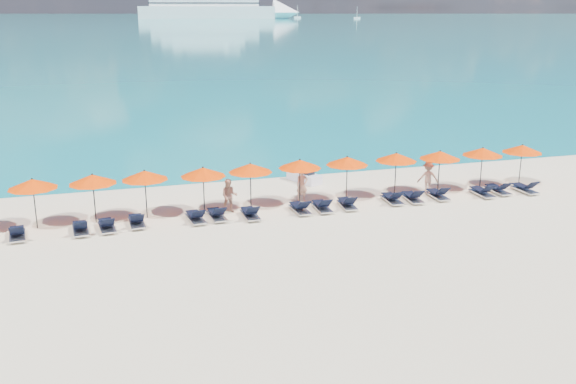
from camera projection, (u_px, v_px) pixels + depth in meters
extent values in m
plane|color=beige|center=(308.00, 239.00, 26.77)|extent=(1400.00, 1400.00, 0.00)
cube|color=#1FA9B2|center=(99.00, 17.00, 634.67)|extent=(1600.00, 1300.00, 0.01)
cube|color=white|center=(207.00, 13.00, 545.64)|extent=(115.74, 36.28, 10.36)
cone|color=white|center=(286.00, 12.00, 555.48)|extent=(25.73, 25.73, 22.79)
cube|color=white|center=(204.00, 1.00, 542.76)|extent=(92.74, 30.05, 8.29)
cube|color=black|center=(204.00, 3.00, 543.19)|extent=(93.89, 30.41, 0.93)
cube|color=white|center=(357.00, 18.00, 548.94)|extent=(5.60, 1.87, 1.49)
cylinder|color=white|center=(357.00, 12.00, 547.60)|extent=(0.34, 0.34, 9.33)
cube|color=white|center=(297.00, 17.00, 575.34)|extent=(6.13, 2.04, 1.63)
cylinder|color=white|center=(297.00, 11.00, 573.87)|extent=(0.37, 0.37, 10.21)
cube|color=white|center=(304.00, 177.00, 35.37)|extent=(1.56, 2.31, 0.50)
cube|color=black|center=(306.00, 172.00, 35.13)|extent=(0.75, 1.00, 0.32)
cylinder|color=black|center=(298.00, 167.00, 35.64)|extent=(0.48, 0.23, 0.05)
imported|color=#DEA386|center=(302.00, 185.00, 31.73)|extent=(0.61, 0.42, 1.63)
imported|color=#DEA386|center=(229.00, 196.00, 30.01)|extent=(0.87, 0.62, 1.61)
imported|color=#DEA386|center=(428.00, 177.00, 33.20)|extent=(1.17, 0.81, 1.65)
cylinder|color=black|center=(35.00, 204.00, 27.73)|extent=(0.05, 0.05, 2.20)
cone|color=#F73C00|center=(32.00, 184.00, 27.48)|extent=(2.10, 2.10, 0.42)
sphere|color=black|center=(32.00, 179.00, 27.42)|extent=(0.08, 0.08, 0.08)
cylinder|color=black|center=(94.00, 199.00, 28.48)|extent=(0.05, 0.05, 2.20)
cone|color=#F73C00|center=(93.00, 179.00, 28.22)|extent=(2.10, 2.10, 0.42)
sphere|color=black|center=(92.00, 174.00, 28.16)|extent=(0.08, 0.08, 0.08)
cylinder|color=black|center=(146.00, 195.00, 29.15)|extent=(0.05, 0.05, 2.20)
cone|color=#F73C00|center=(145.00, 175.00, 28.89)|extent=(2.10, 2.10, 0.42)
sphere|color=black|center=(144.00, 170.00, 28.83)|extent=(0.08, 0.08, 0.08)
cylinder|color=black|center=(204.00, 191.00, 29.70)|extent=(0.05, 0.05, 2.20)
cone|color=#F73C00|center=(203.00, 172.00, 29.45)|extent=(2.10, 2.10, 0.42)
sphere|color=black|center=(203.00, 167.00, 29.39)|extent=(0.08, 0.08, 0.08)
cylinder|color=black|center=(251.00, 187.00, 30.44)|extent=(0.05, 0.05, 2.20)
cone|color=#F73C00|center=(250.00, 168.00, 30.19)|extent=(2.10, 2.10, 0.42)
sphere|color=black|center=(250.00, 163.00, 30.13)|extent=(0.08, 0.08, 0.08)
cylinder|color=black|center=(300.00, 182.00, 31.21)|extent=(0.05, 0.05, 2.20)
cone|color=#F73C00|center=(300.00, 164.00, 30.95)|extent=(2.10, 2.10, 0.42)
sphere|color=black|center=(300.00, 159.00, 30.89)|extent=(0.08, 0.08, 0.08)
cylinder|color=black|center=(347.00, 179.00, 31.82)|extent=(0.05, 0.05, 2.20)
cone|color=#F73C00|center=(347.00, 161.00, 31.57)|extent=(2.10, 2.10, 0.42)
sphere|color=black|center=(347.00, 157.00, 31.51)|extent=(0.08, 0.08, 0.08)
cylinder|color=black|center=(395.00, 175.00, 32.63)|extent=(0.05, 0.05, 2.20)
cone|color=#F73C00|center=(396.00, 157.00, 32.38)|extent=(2.10, 2.10, 0.42)
sphere|color=black|center=(396.00, 153.00, 32.32)|extent=(0.08, 0.08, 0.08)
cylinder|color=black|center=(439.00, 172.00, 33.08)|extent=(0.05, 0.05, 2.20)
cone|color=#F73C00|center=(440.00, 155.00, 32.82)|extent=(2.10, 2.10, 0.42)
sphere|color=black|center=(440.00, 151.00, 32.76)|extent=(0.08, 0.08, 0.08)
cylinder|color=black|center=(481.00, 169.00, 33.84)|extent=(0.05, 0.05, 2.20)
cone|color=#F73C00|center=(483.00, 152.00, 33.59)|extent=(2.10, 2.10, 0.42)
sphere|color=black|center=(483.00, 148.00, 33.53)|extent=(0.08, 0.08, 0.08)
cylinder|color=black|center=(521.00, 165.00, 34.55)|extent=(0.05, 0.05, 2.20)
cone|color=#F73C00|center=(522.00, 149.00, 34.29)|extent=(2.10, 2.10, 0.42)
sphere|color=black|center=(523.00, 145.00, 34.23)|extent=(0.08, 0.08, 0.08)
cube|color=silver|center=(17.00, 235.00, 26.74)|extent=(0.79, 1.75, 0.06)
cube|color=black|center=(17.00, 230.00, 26.92)|extent=(0.66, 1.15, 0.04)
cube|color=black|center=(16.00, 230.00, 26.14)|extent=(0.60, 0.59, 0.43)
cube|color=silver|center=(81.00, 230.00, 27.40)|extent=(0.73, 1.74, 0.06)
cube|color=black|center=(80.00, 225.00, 27.58)|extent=(0.62, 1.13, 0.04)
cube|color=black|center=(81.00, 225.00, 26.79)|extent=(0.59, 0.57, 0.43)
cube|color=silver|center=(107.00, 227.00, 27.75)|extent=(0.78, 1.75, 0.06)
cube|color=black|center=(106.00, 222.00, 27.93)|extent=(0.65, 1.15, 0.04)
cube|color=black|center=(108.00, 222.00, 27.15)|extent=(0.60, 0.59, 0.43)
cube|color=silver|center=(137.00, 223.00, 28.31)|extent=(0.67, 1.72, 0.06)
cube|color=black|center=(136.00, 218.00, 28.50)|extent=(0.58, 1.12, 0.04)
cube|color=black|center=(137.00, 218.00, 27.70)|extent=(0.57, 0.55, 0.43)
cube|color=silver|center=(196.00, 219.00, 28.87)|extent=(0.78, 1.75, 0.06)
cube|color=black|center=(194.00, 214.00, 29.05)|extent=(0.66, 1.15, 0.04)
cube|color=black|center=(198.00, 213.00, 28.27)|extent=(0.60, 0.59, 0.43)
cube|color=silver|center=(217.00, 216.00, 29.22)|extent=(0.72, 1.73, 0.06)
cube|color=black|center=(216.00, 211.00, 29.40)|extent=(0.61, 1.13, 0.04)
cube|color=black|center=(220.00, 211.00, 28.61)|extent=(0.58, 0.57, 0.43)
cube|color=silver|center=(250.00, 215.00, 29.37)|extent=(0.63, 1.70, 0.06)
cube|color=black|center=(249.00, 210.00, 29.55)|extent=(0.56, 1.10, 0.04)
cube|color=black|center=(253.00, 210.00, 28.75)|extent=(0.55, 0.54, 0.43)
cube|color=silver|center=(300.00, 210.00, 30.15)|extent=(0.68, 1.72, 0.06)
cube|color=black|center=(298.00, 205.00, 30.33)|extent=(0.59, 1.12, 0.04)
cube|color=black|center=(304.00, 205.00, 29.53)|extent=(0.57, 0.56, 0.43)
cube|color=silver|center=(322.00, 208.00, 30.43)|extent=(0.68, 1.72, 0.06)
cube|color=black|center=(320.00, 203.00, 30.62)|extent=(0.59, 1.12, 0.04)
cube|color=black|center=(326.00, 203.00, 29.80)|extent=(0.57, 0.56, 0.43)
cube|color=silver|center=(347.00, 205.00, 30.84)|extent=(0.77, 1.75, 0.06)
cube|color=black|center=(346.00, 200.00, 31.03)|extent=(0.65, 1.15, 0.04)
cube|color=black|center=(351.00, 200.00, 30.21)|extent=(0.60, 0.59, 0.43)
cube|color=silver|center=(392.00, 200.00, 31.65)|extent=(0.70, 1.73, 0.06)
cube|color=black|center=(390.00, 196.00, 31.84)|extent=(0.60, 1.13, 0.04)
cube|color=black|center=(397.00, 195.00, 31.03)|extent=(0.58, 0.56, 0.43)
cube|color=silver|center=(413.00, 199.00, 31.87)|extent=(0.75, 1.74, 0.06)
cube|color=black|center=(411.00, 194.00, 32.06)|extent=(0.64, 1.14, 0.04)
cube|color=black|center=(417.00, 194.00, 31.24)|extent=(0.59, 0.58, 0.43)
cube|color=silver|center=(437.00, 196.00, 32.36)|extent=(0.67, 1.72, 0.06)
cube|color=black|center=(435.00, 191.00, 32.55)|extent=(0.59, 1.12, 0.04)
cube|color=black|center=(443.00, 191.00, 31.74)|extent=(0.57, 0.55, 0.43)
cube|color=silver|center=(482.00, 193.00, 32.80)|extent=(0.64, 1.71, 0.06)
cube|color=black|center=(480.00, 189.00, 32.99)|extent=(0.56, 1.11, 0.04)
cube|color=black|center=(489.00, 188.00, 32.18)|extent=(0.56, 0.54, 0.43)
cube|color=silver|center=(498.00, 191.00, 33.26)|extent=(0.65, 1.71, 0.06)
cube|color=black|center=(495.00, 187.00, 33.44)|extent=(0.57, 1.11, 0.04)
cube|color=black|center=(505.00, 186.00, 32.64)|extent=(0.56, 0.54, 0.43)
cube|color=silver|center=(524.00, 190.00, 33.44)|extent=(0.66, 1.71, 0.06)
cube|color=black|center=(522.00, 186.00, 33.62)|extent=(0.58, 1.11, 0.04)
cube|color=black|center=(532.00, 185.00, 32.82)|extent=(0.56, 0.55, 0.43)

